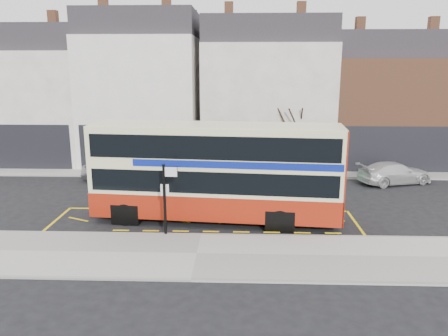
{
  "coord_description": "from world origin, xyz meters",
  "views": [
    {
      "loc": [
        1.58,
        -17.63,
        7.14
      ],
      "look_at": [
        0.89,
        2.0,
        2.46
      ],
      "focal_mm": 35.0,
      "sensor_mm": 36.0,
      "label": 1
    }
  ],
  "objects_px": {
    "car_grey": "(229,167)",
    "car_white": "(395,173)",
    "double_decker_bus": "(217,171)",
    "car_silver": "(116,171)",
    "bus_stop_post": "(166,193)",
    "street_tree_right": "(291,116)"
  },
  "relations": [
    {
      "from": "car_silver",
      "to": "street_tree_right",
      "type": "height_order",
      "value": "street_tree_right"
    },
    {
      "from": "car_white",
      "to": "car_grey",
      "type": "bearing_deg",
      "value": 65.79
    },
    {
      "from": "double_decker_bus",
      "to": "street_tree_right",
      "type": "height_order",
      "value": "street_tree_right"
    },
    {
      "from": "car_grey",
      "to": "street_tree_right",
      "type": "xyz_separation_m",
      "value": [
        4.05,
        1.51,
        3.17
      ]
    },
    {
      "from": "double_decker_bus",
      "to": "car_silver",
      "type": "bearing_deg",
      "value": 140.74
    },
    {
      "from": "car_white",
      "to": "street_tree_right",
      "type": "bearing_deg",
      "value": 48.76
    },
    {
      "from": "car_white",
      "to": "double_decker_bus",
      "type": "bearing_deg",
      "value": 105.36
    },
    {
      "from": "bus_stop_post",
      "to": "street_tree_right",
      "type": "height_order",
      "value": "street_tree_right"
    },
    {
      "from": "car_grey",
      "to": "car_white",
      "type": "height_order",
      "value": "car_grey"
    },
    {
      "from": "double_decker_bus",
      "to": "bus_stop_post",
      "type": "distance_m",
      "value": 2.96
    },
    {
      "from": "car_silver",
      "to": "car_white",
      "type": "xyz_separation_m",
      "value": [
        17.13,
        0.39,
        -0.05
      ]
    },
    {
      "from": "car_grey",
      "to": "bus_stop_post",
      "type": "bearing_deg",
      "value": -173.78
    },
    {
      "from": "double_decker_bus",
      "to": "car_grey",
      "type": "distance_m",
      "value": 8.21
    },
    {
      "from": "bus_stop_post",
      "to": "double_decker_bus",
      "type": "bearing_deg",
      "value": 50.73
    },
    {
      "from": "car_white",
      "to": "street_tree_right",
      "type": "height_order",
      "value": "street_tree_right"
    },
    {
      "from": "double_decker_bus",
      "to": "bus_stop_post",
      "type": "height_order",
      "value": "double_decker_bus"
    },
    {
      "from": "double_decker_bus",
      "to": "car_white",
      "type": "relative_size",
      "value": 2.52
    },
    {
      "from": "car_grey",
      "to": "double_decker_bus",
      "type": "bearing_deg",
      "value": -163.29
    },
    {
      "from": "car_silver",
      "to": "car_grey",
      "type": "xyz_separation_m",
      "value": [
        6.93,
        1.56,
        -0.05
      ]
    },
    {
      "from": "bus_stop_post",
      "to": "car_white",
      "type": "distance_m",
      "value": 15.49
    },
    {
      "from": "car_silver",
      "to": "car_white",
      "type": "height_order",
      "value": "car_silver"
    },
    {
      "from": "car_grey",
      "to": "car_white",
      "type": "bearing_deg",
      "value": -77.35
    }
  ]
}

